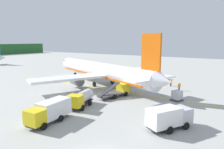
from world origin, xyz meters
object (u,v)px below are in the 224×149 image
object	(u,v)px
service_truck_fuel	(50,111)
service_truck_baggage	(81,98)
cargo_container_near	(177,96)
service_truck_pushback	(169,117)
crew_loader_left	(179,86)
airliner_foreground	(101,71)
crew_marshaller	(171,82)
service_truck_catering	(119,90)

from	to	relation	value
service_truck_fuel	service_truck_baggage	xyz separation A→B (m)	(7.00, 0.87, -0.16)
cargo_container_near	service_truck_baggage	bearing A→B (deg)	135.24
service_truck_fuel	service_truck_pushback	bearing A→B (deg)	-64.23
service_truck_baggage	crew_loader_left	xyz separation A→B (m)	(19.95, -10.21, -0.37)
service_truck_fuel	cargo_container_near	world-z (taller)	service_truck_fuel
airliner_foreground	crew_marshaller	xyz separation A→B (m)	(7.55, -14.80, -2.33)
service_truck_fuel	service_truck_catering	bearing A→B (deg)	-2.78
service_truck_baggage	crew_marshaller	xyz separation A→B (m)	(23.09, -7.44, -0.34)
crew_loader_left	service_truck_fuel	bearing A→B (deg)	160.88
crew_marshaller	crew_loader_left	world-z (taller)	crew_marshaller
service_truck_catering	crew_loader_left	size ratio (longest dim) A/B	4.21
service_truck_catering	service_truck_pushback	size ratio (longest dim) A/B	1.20
service_truck_pushback	crew_marshaller	world-z (taller)	service_truck_pushback
service_truck_catering	cargo_container_near	bearing A→B (deg)	-73.07
service_truck_catering	crew_marshaller	size ratio (longest dim) A/B	4.09
airliner_foreground	crew_marshaller	distance (m)	16.78
service_truck_fuel	crew_marshaller	bearing A→B (deg)	-12.32
airliner_foreground	crew_marshaller	size ratio (longest dim) A/B	22.56
airliner_foreground	service_truck_fuel	world-z (taller)	airliner_foreground
service_truck_baggage	crew_marshaller	world-z (taller)	service_truck_baggage
service_truck_catering	crew_marshaller	world-z (taller)	service_truck_catering
cargo_container_near	crew_marshaller	world-z (taller)	cargo_container_near
airliner_foreground	cargo_container_near	size ratio (longest dim) A/B	18.67
service_truck_fuel	service_truck_pushback	distance (m)	15.20
airliner_foreground	crew_marshaller	bearing A→B (deg)	-62.97
service_truck_fuel	cargo_container_near	bearing A→B (deg)	-30.19
service_truck_baggage	crew_marshaller	size ratio (longest dim) A/B	3.40
crew_marshaller	crew_loader_left	distance (m)	4.19
airliner_foreground	service_truck_pushback	world-z (taller)	airliner_foreground
service_truck_fuel	service_truck_baggage	size ratio (longest dim) A/B	1.07
service_truck_pushback	crew_marshaller	size ratio (longest dim) A/B	3.42
service_truck_catering	crew_marshaller	bearing A→B (deg)	-22.26
airliner_foreground	cargo_container_near	xyz separation A→B (m)	(-3.47, -19.33, -2.48)
service_truck_fuel	service_truck_pushback	xyz separation A→B (m)	(6.61, -13.69, -0.02)
service_truck_catering	crew_marshaller	distance (m)	15.31
cargo_container_near	crew_loader_left	world-z (taller)	cargo_container_near
crew_marshaller	crew_loader_left	size ratio (longest dim) A/B	1.03
service_truck_baggage	crew_loader_left	world-z (taller)	service_truck_baggage
service_truck_pushback	service_truck_baggage	bearing A→B (deg)	88.46
cargo_container_near	service_truck_pushback	bearing A→B (deg)	-168.22
airliner_foreground	service_truck_baggage	distance (m)	17.31
service_truck_baggage	service_truck_catering	world-z (taller)	service_truck_catering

